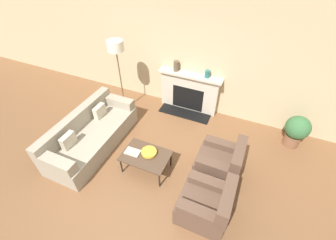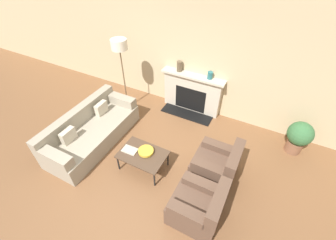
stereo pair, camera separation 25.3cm
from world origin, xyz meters
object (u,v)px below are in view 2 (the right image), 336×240
(couch, at_px, (92,131))
(book, at_px, (130,150))
(bowl, at_px, (146,151))
(mantel_vase_left, at_px, (179,66))
(floor_lamp, at_px, (120,54))
(potted_plant, at_px, (299,136))
(fireplace, at_px, (192,93))
(coffee_table, at_px, (143,155))
(mantel_vase_center_left, at_px, (210,75))
(armchair_far, at_px, (217,166))
(armchair_near, at_px, (199,207))

(couch, distance_m, book, 1.17)
(bowl, height_order, mantel_vase_left, mantel_vase_left)
(floor_lamp, bearing_deg, mantel_vase_left, 32.81)
(couch, xyz_separation_m, potted_plant, (4.08, 1.78, 0.14))
(fireplace, height_order, bowl, fireplace)
(coffee_table, bearing_deg, mantel_vase_center_left, 77.60)
(coffee_table, relative_size, mantel_vase_left, 3.58)
(couch, bearing_deg, bowl, -92.18)
(book, bearing_deg, fireplace, 79.09)
(mantel_vase_left, bearing_deg, mantel_vase_center_left, 0.00)
(book, distance_m, potted_plant, 3.51)
(bowl, relative_size, mantel_vase_left, 1.18)
(bowl, distance_m, mantel_vase_center_left, 2.33)
(potted_plant, bearing_deg, armchair_far, -132.28)
(armchair_near, height_order, coffee_table, armchair_near)
(mantel_vase_left, bearing_deg, book, -89.29)
(armchair_far, distance_m, coffee_table, 1.44)
(fireplace, xyz_separation_m, mantel_vase_left, (-0.38, 0.02, 0.66))
(armchair_far, height_order, potted_plant, armchair_far)
(fireplace, height_order, mantel_vase_center_left, mantel_vase_center_left)
(mantel_vase_center_left, height_order, potted_plant, mantel_vase_center_left)
(armchair_near, distance_m, mantel_vase_left, 3.28)
(couch, distance_m, armchair_far, 2.80)
(coffee_table, height_order, book, book)
(potted_plant, bearing_deg, coffee_table, -144.46)
(armchair_near, relative_size, book, 2.77)
(couch, height_order, bowl, couch)
(bowl, distance_m, floor_lamp, 2.35)
(fireplace, distance_m, book, 2.30)
(floor_lamp, bearing_deg, coffee_table, -46.00)
(mantel_vase_center_left, relative_size, potted_plant, 0.23)
(armchair_near, xyz_separation_m, mantel_vase_center_left, (-0.86, 2.70, 0.80))
(mantel_vase_center_left, bearing_deg, coffee_table, -102.40)
(armchair_near, bearing_deg, couch, -101.69)
(couch, height_order, book, couch)
(mantel_vase_left, bearing_deg, armchair_far, -47.06)
(bowl, bearing_deg, potted_plant, 35.12)
(armchair_near, relative_size, bowl, 2.80)
(book, bearing_deg, potted_plant, 31.45)
(couch, distance_m, bowl, 1.48)
(armchair_far, relative_size, bowl, 2.80)
(fireplace, bearing_deg, mantel_vase_center_left, 2.15)
(coffee_table, bearing_deg, book, -171.17)
(bowl, bearing_deg, mantel_vase_center_left, 78.35)
(bowl, height_order, mantel_vase_center_left, mantel_vase_center_left)
(armchair_far, height_order, mantel_vase_center_left, mantel_vase_center_left)
(mantel_vase_center_left, bearing_deg, couch, -132.01)
(bowl, distance_m, book, 0.33)
(couch, distance_m, mantel_vase_center_left, 2.98)
(fireplace, relative_size, couch, 0.72)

